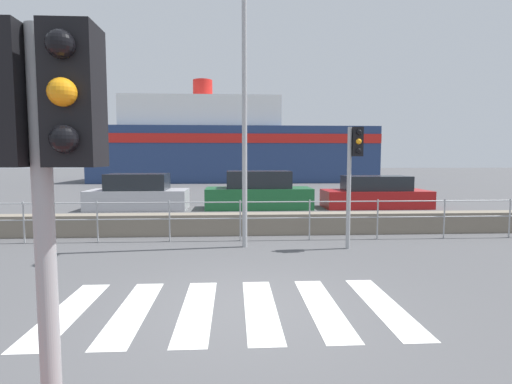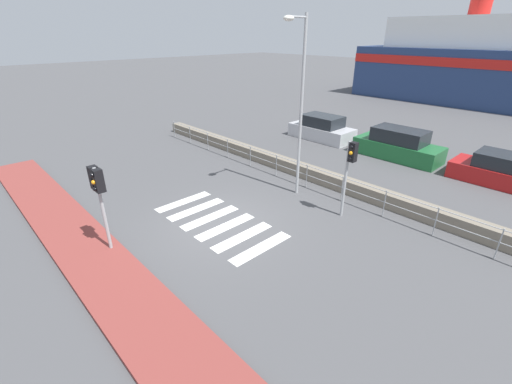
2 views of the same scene
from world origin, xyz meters
TOP-DOWN VIEW (x-y plane):
  - ground_plane at (0.00, 0.00)m, footprint 160.00×160.00m
  - sidewalk_brick at (0.00, -4.10)m, footprint 24.00×1.80m
  - crosswalk at (-0.24, 0.00)m, footprint 4.95×2.40m
  - seawall at (0.00, 5.59)m, footprint 24.21×0.55m
  - harbor_fence at (0.00, 4.71)m, footprint 21.83×0.04m
  - traffic_light_near at (-1.11, -3.51)m, footprint 0.58×0.41m
  - traffic_light_far at (2.64, 3.65)m, footprint 0.34×0.32m
  - streetlamp at (0.10, 3.78)m, footprint 0.32×1.18m
  - ferry_boat at (-0.60, 32.35)m, footprint 24.85×8.76m
  - parked_car_silver at (-4.16, 11.36)m, footprint 4.07×1.83m
  - parked_car_green at (0.89, 11.36)m, footprint 4.46×1.78m
  - parked_car_red at (5.98, 11.36)m, footprint 4.49×1.81m

SIDE VIEW (x-z plane):
  - ground_plane at x=0.00m, z-range 0.00..0.00m
  - crosswalk at x=-0.24m, z-range 0.00..0.01m
  - sidewalk_brick at x=0.00m, z-range 0.00..0.12m
  - seawall at x=0.00m, z-range 0.00..0.59m
  - parked_car_red at x=5.98m, z-range -0.10..1.27m
  - parked_car_silver at x=-4.16m, z-range -0.11..1.38m
  - parked_car_green at x=0.89m, z-range -0.12..1.48m
  - harbor_fence at x=0.00m, z-range 0.17..1.23m
  - traffic_light_far at x=2.64m, z-range 0.67..3.53m
  - traffic_light_near at x=-1.11m, z-range 0.81..3.59m
  - ferry_boat at x=-0.60m, z-range -1.47..7.87m
  - streetlamp at x=0.10m, z-range 0.76..7.59m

